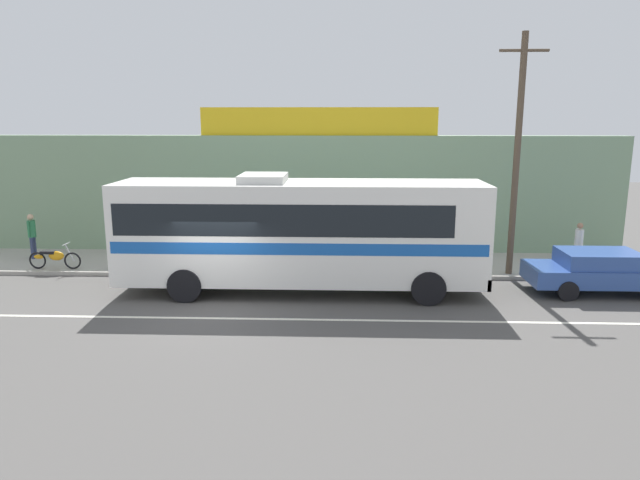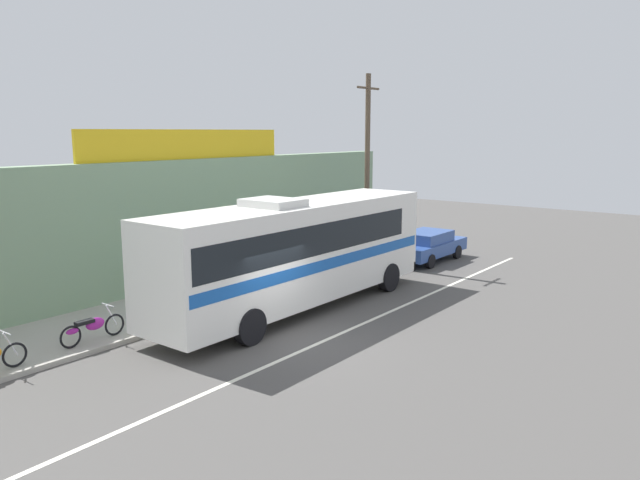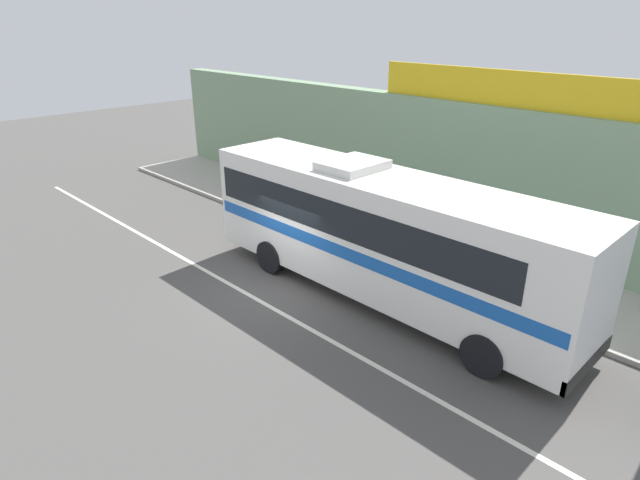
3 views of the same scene
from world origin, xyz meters
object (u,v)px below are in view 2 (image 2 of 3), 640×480
Objects in this scene: intercity_bus at (296,249)px; pedestrian_near_shop at (184,273)px; motorcycle_orange at (92,327)px; parked_car at (427,245)px; utility_pole at (367,167)px; pedestrian_far_left at (379,230)px.

pedestrian_near_shop is at bearing 119.41° from intercity_bus.
pedestrian_near_shop reaches higher than motorcycle_orange.
parked_car is 15.84m from motorcycle_orange.
parked_car is 2.33× the size of motorcycle_orange.
motorcycle_orange is (-13.38, 0.12, -3.76)m from utility_pole.
motorcycle_orange is 1.18× the size of pedestrian_near_shop.
pedestrian_far_left is at bearing 81.54° from parked_car.
intercity_bus is at bearing -19.29° from motorcycle_orange.
pedestrian_near_shop is (-11.49, 3.08, 0.37)m from parked_car.
intercity_bus is 3.94m from pedestrian_near_shop.
motorcycle_orange is (-6.12, 2.14, -1.50)m from intercity_bus.
pedestrian_far_left reaches higher than motorcycle_orange.
utility_pole is at bearing -158.59° from pedestrian_far_left.
parked_car is 11.90m from pedestrian_near_shop.
motorcycle_orange is at bearing -164.31° from pedestrian_near_shop.
intercity_bus is 6.66m from motorcycle_orange.
motorcycle_orange is 1.20× the size of pedestrian_far_left.
motorcycle_orange is 4.44m from pedestrian_near_shop.
motorcycle_orange is 16.19m from pedestrian_far_left.
utility_pole reaches higher than motorcycle_orange.
intercity_bus is 5.87× the size of motorcycle_orange.
intercity_bus is 6.90× the size of pedestrian_near_shop.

